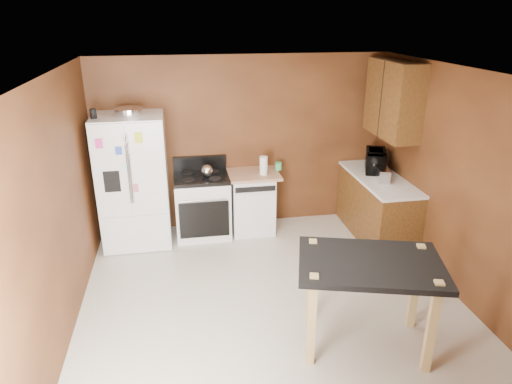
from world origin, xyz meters
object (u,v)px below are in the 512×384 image
object	(u,v)px
pen_cup	(93,114)
gas_range	(202,205)
microwave	(375,162)
paper_towel	(264,166)
kettle	(207,171)
island	(369,274)
green_canister	(278,166)
refrigerator	(134,181)
dishwasher	(252,201)
roasting_pan	(129,111)
toaster	(383,175)

from	to	relation	value
pen_cup	gas_range	bearing A→B (deg)	7.96
microwave	paper_towel	bearing A→B (deg)	105.69
kettle	island	xyz separation A→B (m)	(1.30, -2.59, -0.21)
kettle	island	distance (m)	2.90
gas_range	green_canister	bearing A→B (deg)	5.23
pen_cup	green_canister	distance (m)	2.61
kettle	green_canister	size ratio (longest dim) A/B	1.56
paper_towel	microwave	xyz separation A→B (m)	(1.60, -0.15, 0.02)
green_canister	island	distance (m)	2.76
microwave	refrigerator	world-z (taller)	refrigerator
microwave	dishwasher	size ratio (longest dim) A/B	0.56
paper_towel	island	bearing A→B (deg)	-78.98
roasting_pan	paper_towel	bearing A→B (deg)	-0.41
roasting_pan	refrigerator	world-z (taller)	roasting_pan
roasting_pan	kettle	world-z (taller)	roasting_pan
refrigerator	island	bearing A→B (deg)	-48.44
toaster	refrigerator	size ratio (longest dim) A/B	0.13
toaster	refrigerator	xyz separation A→B (m)	(-3.31, 0.59, -0.09)
microwave	island	distance (m)	2.68
pen_cup	island	bearing A→B (deg)	-42.60
toaster	microwave	size ratio (longest dim) A/B	0.48
toaster	dishwasher	world-z (taller)	toaster
gas_range	dishwasher	xyz separation A→B (m)	(0.72, 0.02, -0.01)
toaster	island	size ratio (longest dim) A/B	0.16
toaster	island	xyz separation A→B (m)	(-1.02, -1.99, -0.21)
refrigerator	roasting_pan	bearing A→B (deg)	25.85
roasting_pan	dishwasher	bearing A→B (deg)	2.61
green_canister	paper_towel	bearing A→B (deg)	-146.82
toaster	microwave	bearing A→B (deg)	93.43
paper_towel	microwave	size ratio (longest dim) A/B	0.52
green_canister	toaster	xyz separation A→B (m)	(1.27, -0.76, 0.04)
microwave	island	bearing A→B (deg)	176.86
paper_towel	gas_range	size ratio (longest dim) A/B	0.24
refrigerator	green_canister	bearing A→B (deg)	4.60
green_canister	gas_range	world-z (taller)	gas_range
roasting_pan	paper_towel	distance (m)	1.95
island	roasting_pan	bearing A→B (deg)	131.13
dishwasher	microwave	bearing A→B (deg)	-7.78
paper_towel	dishwasher	distance (m)	0.60
paper_towel	pen_cup	bearing A→B (deg)	-176.84
dishwasher	kettle	bearing A→B (deg)	-173.02
roasting_pan	paper_towel	world-z (taller)	roasting_pan
green_canister	refrigerator	size ratio (longest dim) A/B	0.06
gas_range	toaster	bearing A→B (deg)	-15.22
toaster	roasting_pan	bearing A→B (deg)	-177.15
roasting_pan	kettle	distance (m)	1.29
paper_towel	dishwasher	bearing A→B (deg)	151.14
green_canister	refrigerator	bearing A→B (deg)	-175.40
pen_cup	dishwasher	size ratio (longest dim) A/B	0.13
paper_towel	toaster	distance (m)	1.63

